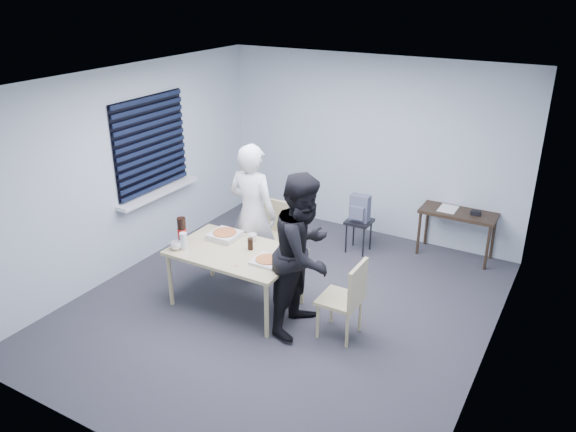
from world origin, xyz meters
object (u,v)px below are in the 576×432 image
Objects in this scene: soda_bottle at (182,232)px; mug_b at (253,238)px; chair_far at (274,230)px; chair_right at (348,295)px; side_table at (458,217)px; stool at (359,228)px; mug_a at (176,246)px; dining_table at (235,255)px; backpack at (360,208)px; person_white at (253,213)px; person_black at (304,253)px.

mug_b is at bearing 35.99° from soda_bottle.
chair_right is (1.51, -1.02, 0.00)m from chair_far.
soda_bottle is at bearing -111.92° from chair_far.
side_table is 1.33m from stool.
mug_a is at bearing -82.63° from soda_bottle.
dining_table is 11.66× the size of mug_a.
dining_table is 2.09m from backpack.
dining_table is at bearing -104.78° from backpack.
person_white is 0.42m from mug_b.
mug_a is 1.23× the size of mug_b.
stool is (0.81, 0.93, -0.15)m from chair_far.
mug_b is at bearing 70.18° from person_black.
person_white is at bearing 61.23° from soda_bottle.
mug_a is at bearing 65.84° from person_white.
dining_table is 1.61× the size of chair_far.
mug_a is at bearing -170.19° from chair_right.
person_black reaches higher than side_table.
backpack is (0.00, -0.01, 0.29)m from stool.
person_black is at bearing 6.47° from soda_bottle.
chair_far is 1.24m from backpack.
soda_bottle is (-0.62, -0.17, 0.22)m from dining_table.
mug_b is at bearing 122.64° from person_white.
dining_table is 1.39m from chair_right.
dining_table is at bearing 105.26° from person_white.
person_white is 1.00× the size of person_black.
person_black is at bearing -46.13° from chair_far.
chair_right is at bearing 5.78° from soda_bottle.
person_white reaches higher than stool.
chair_far reaches higher than dining_table.
mug_b is (0.21, -0.33, -0.14)m from person_white.
mug_b is at bearing -77.65° from chair_far.
chair_far is (-0.13, 1.05, -0.13)m from dining_table.
person_white is 14.39× the size of mug_a.
person_black is at bearing -176.26° from chair_right.
backpack is at bearing 109.86° from chair_right.
side_table is at bearing 52.80° from dining_table.
chair_right is 2.52m from side_table.
mug_a reaches higher than side_table.
backpack is 1.79m from mug_b.
mug_a reaches higher than dining_table.
stool is at bearing 60.71° from mug_a.
mug_a is (-0.60, -0.31, 0.11)m from dining_table.
dining_table is at bearing -97.03° from mug_b.
side_table is at bearing 27.90° from backpack.
dining_table is at bearing 27.31° from mug_a.
dining_table is 3.14m from side_table.
soda_bottle is at bearing 61.23° from person_white.
mug_a reaches higher than stool.
side_table is at bearing -138.06° from person_white.
mug_b is (0.16, -0.75, 0.23)m from chair_far.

